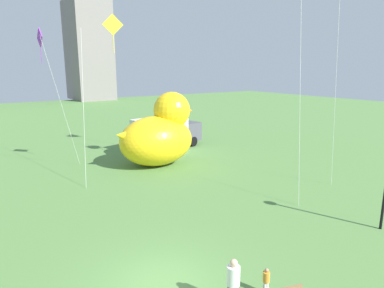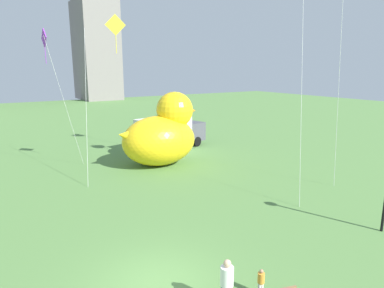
{
  "view_description": "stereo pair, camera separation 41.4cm",
  "coord_description": "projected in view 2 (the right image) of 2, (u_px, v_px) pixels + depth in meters",
  "views": [
    {
      "loc": [
        -4.79,
        -8.94,
        7.11
      ],
      "look_at": [
        4.56,
        4.94,
        3.34
      ],
      "focal_mm": 31.87,
      "sensor_mm": 36.0,
      "label": 1
    },
    {
      "loc": [
        -4.44,
        -9.17,
        7.11
      ],
      "look_at": [
        4.56,
        4.94,
        3.34
      ],
      "focal_mm": 31.87,
      "sensor_mm": 36.0,
      "label": 2
    }
  ],
  "objects": [
    {
      "name": "ground_plane",
      "position": [
        157.0,
        284.0,
        11.43
      ],
      "size": [
        140.0,
        140.0,
        0.0
      ],
      "primitive_type": "plane",
      "color": "#558242"
    },
    {
      "name": "person_adult",
      "position": [
        227.0,
        282.0,
        10.08
      ],
      "size": [
        0.4,
        0.4,
        1.63
      ],
      "color": "#38476B",
      "rests_on": "ground"
    },
    {
      "name": "person_child",
      "position": [
        261.0,
        281.0,
        10.78
      ],
      "size": [
        0.22,
        0.22,
        0.92
      ],
      "color": "silver",
      "rests_on": "ground"
    },
    {
      "name": "giant_inflatable_duck",
      "position": [
        162.0,
        134.0,
        25.18
      ],
      "size": [
        6.48,
        4.16,
        5.37
      ],
      "color": "yellow",
      "rests_on": "ground"
    },
    {
      "name": "box_truck",
      "position": [
        170.0,
        133.0,
        30.23
      ],
      "size": [
        6.93,
        3.75,
        2.85
      ],
      "color": "white",
      "rests_on": "ground"
    },
    {
      "name": "kite_purple",
      "position": [
        46.0,
        43.0,
        23.07
      ],
      "size": [
        2.31,
        2.58,
        9.72
      ],
      "color": "silver",
      "rests_on": "ground"
    },
    {
      "name": "kite_yellow",
      "position": [
        113.0,
        32.0,
        21.02
      ],
      "size": [
        3.28,
        3.84,
        10.32
      ],
      "color": "silver",
      "rests_on": "ground"
    }
  ]
}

